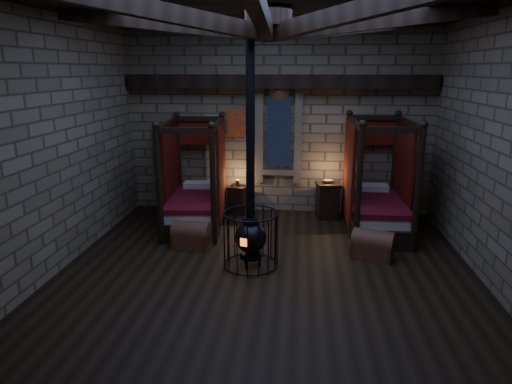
# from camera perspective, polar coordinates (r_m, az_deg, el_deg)

# --- Properties ---
(room) EXTENTS (7.02, 7.02, 4.29)m
(room) POSITION_cam_1_polar(r_m,az_deg,el_deg) (7.23, 1.59, 18.52)
(room) COLOR black
(room) RESTS_ON ground
(bed_left) EXTENTS (1.33, 2.26, 2.27)m
(bed_left) POSITION_cam_1_polar(r_m,az_deg,el_deg) (9.99, -7.55, -1.02)
(bed_left) COLOR black
(bed_left) RESTS_ON ground
(bed_right) EXTENTS (1.21, 2.25, 2.33)m
(bed_right) POSITION_cam_1_polar(r_m,az_deg,el_deg) (9.90, 14.71, -1.45)
(bed_right) COLOR black
(bed_right) RESTS_ON ground
(trunk_left) EXTENTS (0.75, 0.53, 0.52)m
(trunk_left) POSITION_cam_1_polar(r_m,az_deg,el_deg) (8.87, -8.03, -5.40)
(trunk_left) COLOR brown
(trunk_left) RESTS_ON ground
(trunk_right) EXTENTS (0.83, 0.67, 0.53)m
(trunk_right) POSITION_cam_1_polar(r_m,az_deg,el_deg) (8.57, 14.40, -6.46)
(trunk_right) COLOR brown
(trunk_right) RESTS_ON ground
(nightstand_left) EXTENTS (0.50, 0.48, 0.82)m
(nightstand_left) POSITION_cam_1_polar(r_m,az_deg,el_deg) (10.76, -2.31, -0.92)
(nightstand_left) COLOR black
(nightstand_left) RESTS_ON ground
(nightstand_right) EXTENTS (0.59, 0.57, 0.89)m
(nightstand_right) POSITION_cam_1_polar(r_m,az_deg,el_deg) (10.55, 8.92, -1.01)
(nightstand_right) COLOR black
(nightstand_right) RESTS_ON ground
(stove) EXTENTS (0.96, 0.96, 4.05)m
(stove) POSITION_cam_1_polar(r_m,az_deg,el_deg) (7.81, -0.67, -5.20)
(stove) COLOR black
(stove) RESTS_ON ground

